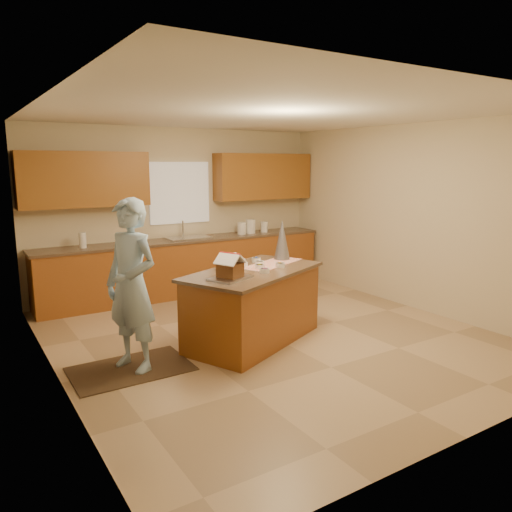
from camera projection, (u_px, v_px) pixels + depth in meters
name	position (u px, v px, depth m)	size (l,w,h in m)	color
floor	(271.00, 336.00, 6.14)	(5.50, 5.50, 0.00)	tan
ceiling	(273.00, 113.00, 5.64)	(5.50, 5.50, 0.00)	silver
wall_back	(179.00, 211.00, 8.17)	(5.50, 5.50, 0.00)	beige
wall_front	(482.00, 271.00, 3.60)	(5.50, 5.50, 0.00)	beige
wall_left	(50.00, 248.00, 4.58)	(5.50, 5.50, 0.00)	beige
wall_right	(413.00, 217.00, 7.20)	(5.50, 5.50, 0.00)	beige
stone_accent	(72.00, 274.00, 3.94)	(2.50, 2.50, 0.00)	gray
window_curtain	(180.00, 193.00, 8.09)	(1.05, 0.03, 1.00)	white
back_counter_base	(188.00, 267.00, 8.09)	(4.80, 0.60, 0.88)	brown
back_counter_top	(188.00, 240.00, 8.01)	(4.85, 0.63, 0.04)	brown
upper_cabinet_left	(84.00, 179.00, 7.11)	(1.85, 0.35, 0.80)	#956620
upper_cabinet_right	(263.00, 177.00, 8.74)	(1.85, 0.35, 0.80)	#956620
sink	(188.00, 240.00, 8.01)	(0.70, 0.45, 0.12)	silver
faucet	(183.00, 229.00, 8.13)	(0.03, 0.03, 0.28)	silver
island_base	(253.00, 307.00, 5.90)	(1.73, 0.86, 0.85)	brown
island_top	(253.00, 272.00, 5.82)	(1.81, 0.94, 0.04)	brown
table_runner	(272.00, 264.00, 6.17)	(0.96, 0.35, 0.01)	#B92C0D
baking_tray	(230.00, 278.00, 5.35)	(0.44, 0.33, 0.02)	silver
cookbook	(235.00, 258.00, 6.11)	(0.21, 0.02, 0.17)	white
tinsel_tree	(282.00, 240.00, 6.41)	(0.21, 0.21, 0.53)	#A6A6B2
rug	(131.00, 369.00, 5.14)	(1.21, 0.79, 0.01)	black
boy	(132.00, 285.00, 5.00)	(0.65, 0.43, 1.78)	#AAD2F1
canister_a	(242.00, 228.00, 8.52)	(0.15, 0.15, 0.21)	white
canister_b	(251.00, 226.00, 8.62)	(0.17, 0.17, 0.24)	white
canister_c	(264.00, 227.00, 8.77)	(0.13, 0.13, 0.19)	white
paper_towel	(83.00, 240.00, 7.11)	(0.10, 0.10, 0.22)	white
gingerbread_house	(230.00, 268.00, 5.33)	(0.35, 0.35, 0.27)	brown
candy_bowls	(253.00, 266.00, 5.94)	(0.80, 0.71, 0.05)	gold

